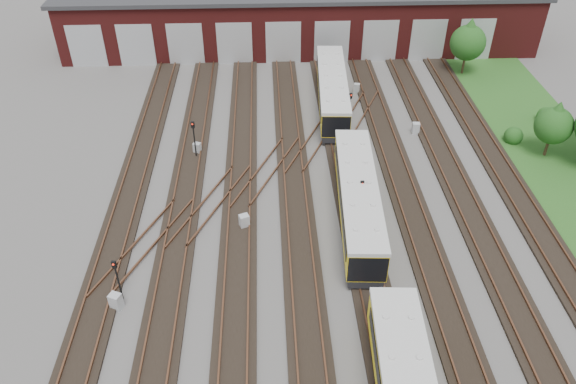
{
  "coord_description": "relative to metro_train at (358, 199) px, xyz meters",
  "views": [
    {
      "loc": [
        -3.97,
        -21.25,
        24.68
      ],
      "look_at": [
        -2.63,
        8.76,
        2.0
      ],
      "focal_mm": 35.0,
      "sensor_mm": 36.0,
      "label": 1
    }
  ],
  "objects": [
    {
      "name": "maintenance_shed",
      "position": [
        -2.01,
        31.9,
        1.45
      ],
      "size": [
        51.0,
        12.5,
        6.35
      ],
      "color": "#531514",
      "rests_on": "ground"
    },
    {
      "name": "track_network",
      "position": [
        -2.17,
        -7.49,
        -1.65
      ],
      "size": [
        30.4,
        70.0,
        0.33
      ],
      "color": "black",
      "rests_on": "ground"
    },
    {
      "name": "relay_cabinet_3",
      "position": [
        2.71,
        18.82,
        -1.3
      ],
      "size": [
        0.65,
        0.59,
        0.9
      ],
      "primitive_type": "cube",
      "rotation": [
        0.0,
        0.0,
        -0.29
      ],
      "color": "#ABAEB1",
      "rests_on": "ground"
    },
    {
      "name": "tree_3",
      "position": [
        16.18,
        7.29,
        1.34
      ],
      "size": [
        2.91,
        2.91,
        4.81
      ],
      "color": "#382A19",
      "rests_on": "ground"
    },
    {
      "name": "signal_mast_1",
      "position": [
        -11.59,
        8.2,
        0.34
      ],
      "size": [
        0.28,
        0.26,
        3.27
      ],
      "rotation": [
        0.0,
        0.0,
        -0.14
      ],
      "color": "black",
      "rests_on": "ground"
    },
    {
      "name": "signal_mast_2",
      "position": [
        0.2,
        0.01,
        0.31
      ],
      "size": [
        0.25,
        0.24,
        3.23
      ],
      "rotation": [
        0.0,
        0.0,
        0.02
      ],
      "color": "black",
      "rests_on": "ground"
    },
    {
      "name": "relay_cabinet_4",
      "position": [
        6.61,
        11.13,
        -1.27
      ],
      "size": [
        0.62,
        0.53,
        0.98
      ],
      "primitive_type": "cube",
      "rotation": [
        0.0,
        0.0,
        -0.07
      ],
      "color": "#ABAEB1",
      "rests_on": "ground"
    },
    {
      "name": "bush_1",
      "position": [
        14.36,
        9.46,
        -0.99
      ],
      "size": [
        1.53,
        1.53,
        1.53
      ],
      "primitive_type": "sphere",
      "color": "#1E4614",
      "rests_on": "ground"
    },
    {
      "name": "ground",
      "position": [
        -2.0,
        -8.07,
        -1.76
      ],
      "size": [
        120.0,
        120.0,
        0.0
      ],
      "primitive_type": "plane",
      "color": "#4C4947",
      "rests_on": "ground"
    },
    {
      "name": "bush_2",
      "position": [
        18.39,
        12.56,
        -0.96
      ],
      "size": [
        1.59,
        1.59,
        1.59
      ],
      "primitive_type": "sphere",
      "color": "#1E4614",
      "rests_on": "ground"
    },
    {
      "name": "relay_cabinet_2",
      "position": [
        -7.62,
        -0.49,
        -1.24
      ],
      "size": [
        0.76,
        0.71,
        1.03
      ],
      "primitive_type": "cube",
      "rotation": [
        0.0,
        0.0,
        0.37
      ],
      "color": "#ABAEB1",
      "rests_on": "ground"
    },
    {
      "name": "relay_cabinet_1",
      "position": [
        -11.54,
        8.84,
        -1.29
      ],
      "size": [
        0.69,
        0.63,
        0.94
      ],
      "primitive_type": "cube",
      "rotation": [
        0.0,
        0.0,
        -0.34
      ],
      "color": "#ABAEB1",
      "rests_on": "ground"
    },
    {
      "name": "signal_mast_3",
      "position": [
        1.1,
        12.37,
        0.31
      ],
      "size": [
        0.28,
        0.26,
        3.25
      ],
      "rotation": [
        0.0,
        0.0,
        0.27
      ],
      "color": "black",
      "rests_on": "ground"
    },
    {
      "name": "tree_0",
      "position": [
        14.0,
        22.53,
        1.92
      ],
      "size": [
        3.46,
        3.46,
        5.73
      ],
      "color": "#382A19",
      "rests_on": "ground"
    },
    {
      "name": "metro_train",
      "position": [
        0.0,
        0.0,
        0.0
      ],
      "size": [
        3.23,
        45.59,
        2.78
      ],
      "rotation": [
        0.0,
        0.0,
        -0.06
      ],
      "color": "black",
      "rests_on": "ground"
    },
    {
      "name": "signal_mast_0",
      "position": [
        -14.61,
        -6.56,
        0.17
      ],
      "size": [
        0.27,
        0.25,
        3.0
      ],
      "rotation": [
        0.0,
        0.0,
        -0.16
      ],
      "color": "black",
      "rests_on": "ground"
    },
    {
      "name": "relay_cabinet_0",
      "position": [
        -14.77,
        -7.25,
        -1.22
      ],
      "size": [
        0.8,
        0.75,
        1.07
      ],
      "primitive_type": "cube",
      "rotation": [
        0.0,
        0.0,
        -0.42
      ],
      "color": "#ABAEB1",
      "rests_on": "ground"
    }
  ]
}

